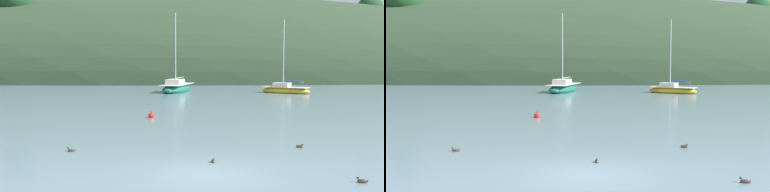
{
  "view_description": "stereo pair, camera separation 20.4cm",
  "coord_description": "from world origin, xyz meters",
  "views": [
    {
      "loc": [
        -1.05,
        -17.87,
        4.33
      ],
      "look_at": [
        0.0,
        20.0,
        1.2
      ],
      "focal_mm": 46.48,
      "sensor_mm": 36.0,
      "label": 1
    },
    {
      "loc": [
        -0.85,
        -17.88,
        4.33
      ],
      "look_at": [
        0.0,
        20.0,
        1.2
      ],
      "focal_mm": 46.48,
      "sensor_mm": 36.0,
      "label": 2
    }
  ],
  "objects": [
    {
      "name": "duck_trailing",
      "position": [
        0.36,
        1.9,
        0.05
      ],
      "size": [
        0.19,
        0.42,
        0.24
      ],
      "color": "brown",
      "rests_on": "ground"
    },
    {
      "name": "sailboat_teal_outer",
      "position": [
        11.16,
        38.31,
        0.37
      ],
      "size": [
        5.85,
        4.67,
        8.54
      ],
      "color": "gold",
      "rests_on": "ground"
    },
    {
      "name": "duck_lead",
      "position": [
        -5.88,
        4.36,
        0.05
      ],
      "size": [
        0.42,
        0.19,
        0.24
      ],
      "color": "#473828",
      "rests_on": "ground"
    },
    {
      "name": "mooring_buoy_outer",
      "position": [
        -2.93,
        16.35,
        0.12
      ],
      "size": [
        0.44,
        0.44,
        0.54
      ],
      "color": "red",
      "rests_on": "ground"
    },
    {
      "name": "far_shoreline_hill",
      "position": [
        -0.06,
        70.63,
        0.04
      ],
      "size": [
        150.0,
        36.0,
        30.72
      ],
      "color": "#2D422B",
      "rests_on": "ground"
    },
    {
      "name": "duck_straggler",
      "position": [
        5.2,
        -1.45,
        0.05
      ],
      "size": [
        0.42,
        0.28,
        0.24
      ],
      "color": "#473828",
      "rests_on": "ground"
    },
    {
      "name": "ground_plane",
      "position": [
        0.0,
        0.0,
        0.0
      ],
      "size": [
        400.0,
        400.0,
        0.0
      ],
      "primitive_type": "plane",
      "color": "slate"
    },
    {
      "name": "duck_lone_right",
      "position": [
        4.66,
        5.01,
        0.05
      ],
      "size": [
        0.37,
        0.36,
        0.24
      ],
      "color": "brown",
      "rests_on": "ground"
    },
    {
      "name": "sailboat_navy_dinghy",
      "position": [
        -1.26,
        40.7,
        0.45
      ],
      "size": [
        4.66,
        8.01,
        9.49
      ],
      "color": "#196B56",
      "rests_on": "ground"
    }
  ]
}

